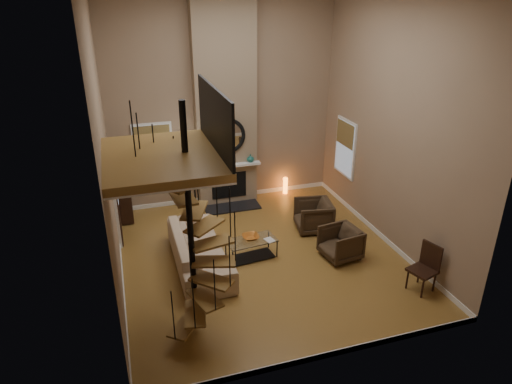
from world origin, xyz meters
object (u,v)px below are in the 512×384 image
object	(u,v)px
armchair_far	(343,243)
sofa	(199,249)
armchair_near	(317,216)
hutch	(122,185)
accent_lamp	(285,186)
floor_lamp	(193,165)
side_chair	(426,266)
coffee_table	(251,247)

from	to	relation	value
armchair_far	sofa	bearing A→B (deg)	-108.86
sofa	armchair_near	distance (m)	3.17
hutch	accent_lamp	size ratio (longest dim) A/B	3.96
sofa	floor_lamp	world-z (taller)	floor_lamp
side_chair	armchair_near	bearing A→B (deg)	108.99
sofa	coffee_table	world-z (taller)	sofa
armchair_near	armchair_far	world-z (taller)	armchair_near
hutch	floor_lamp	size ratio (longest dim) A/B	1.06
coffee_table	floor_lamp	world-z (taller)	floor_lamp
floor_lamp	armchair_near	bearing A→B (deg)	-30.94
sofa	hutch	bearing A→B (deg)	27.60
sofa	accent_lamp	xyz separation A→B (m)	(3.10, 2.97, -0.15)
coffee_table	floor_lamp	distance (m)	2.80
floor_lamp	side_chair	bearing A→B (deg)	-50.70
coffee_table	floor_lamp	size ratio (longest dim) A/B	0.65
armchair_near	accent_lamp	distance (m)	2.22
sofa	armchair_near	size ratio (longest dim) A/B	3.07
accent_lamp	hutch	bearing A→B (deg)	-176.84
accent_lamp	side_chair	size ratio (longest dim) A/B	0.47
sofa	armchair_far	size ratio (longest dim) A/B	3.35
sofa	armchair_far	world-z (taller)	sofa
armchair_near	armchair_far	xyz separation A→B (m)	(0.02, -1.36, 0.00)
sofa	floor_lamp	size ratio (longest dim) A/B	1.52
armchair_near	accent_lamp	size ratio (longest dim) A/B	1.85
floor_lamp	accent_lamp	bearing A→B (deg)	12.31
armchair_far	accent_lamp	world-z (taller)	armchair_far
coffee_table	side_chair	xyz separation A→B (m)	(2.92, -2.09, 0.24)
hutch	accent_lamp	xyz separation A→B (m)	(4.51, 0.25, -0.70)
hutch	coffee_table	bearing A→B (deg)	-47.32
side_chair	floor_lamp	bearing A→B (deg)	129.30
hutch	coffee_table	xyz separation A→B (m)	(2.57, -2.78, -0.67)
floor_lamp	accent_lamp	distance (m)	3.02
armchair_near	accent_lamp	bearing A→B (deg)	-170.74
side_chair	armchair_far	bearing A→B (deg)	122.29
armchair_far	coffee_table	xyz separation A→B (m)	(-1.95, 0.55, -0.07)
hutch	side_chair	size ratio (longest dim) A/B	1.86
hutch	armchair_far	xyz separation A→B (m)	(4.51, -3.33, -0.60)
accent_lamp	side_chair	world-z (taller)	side_chair
armchair_near	floor_lamp	bearing A→B (deg)	-111.16
armchair_near	coffee_table	size ratio (longest dim) A/B	0.76
armchair_far	accent_lamp	distance (m)	3.58
sofa	accent_lamp	bearing A→B (deg)	-46.10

